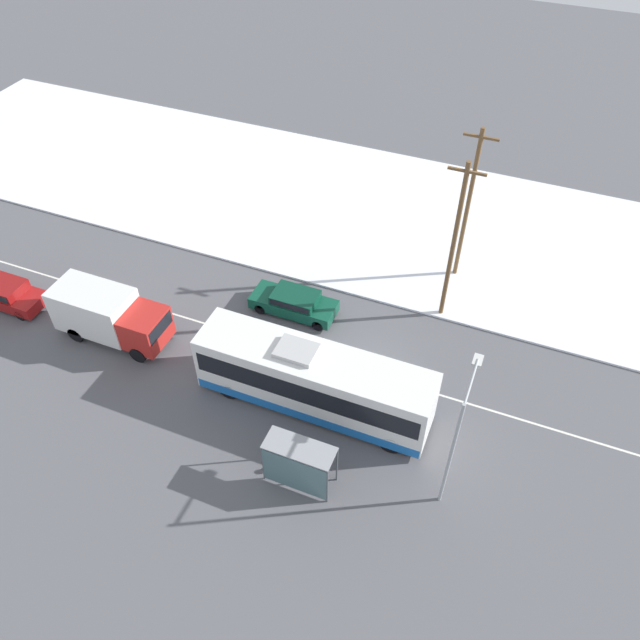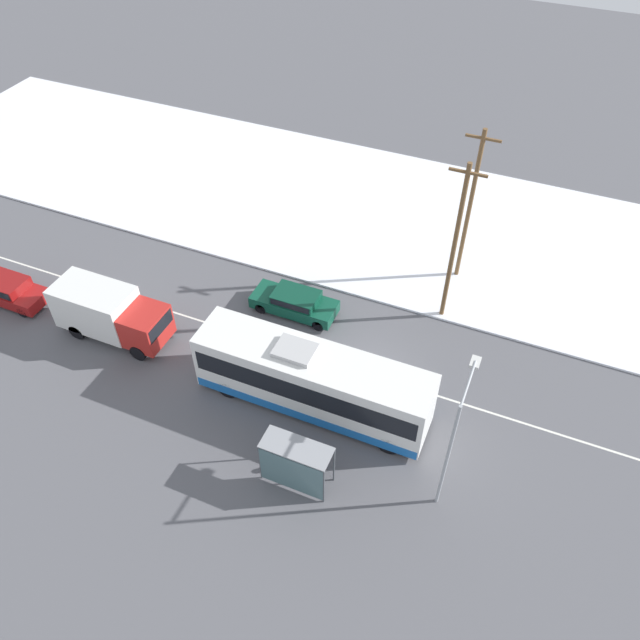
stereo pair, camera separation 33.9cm
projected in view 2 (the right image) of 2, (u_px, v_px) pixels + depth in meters
ground_plane at (368, 374)px, 31.28m from camera, size 120.00×120.00×0.00m
snow_lot at (438, 229)px, 39.84m from camera, size 80.00×15.89×0.12m
lane_marking_center at (368, 374)px, 31.27m from camera, size 60.00×0.12×0.00m
city_bus at (312, 380)px, 28.73m from camera, size 11.13×2.57×3.55m
box_truck at (109, 312)px, 32.19m from camera, size 6.06×2.30×2.87m
sedan_car at (295, 302)px, 33.97m from camera, size 4.71×1.80×1.36m
parked_car_near_truck at (10, 290)px, 34.60m from camera, size 4.17×1.80×1.47m
pedestrian_at_stop at (314, 454)px, 26.78m from camera, size 0.57×0.25×1.58m
bus_shelter at (294, 462)px, 25.67m from camera, size 2.99×1.20×2.40m
streetlamp at (455, 432)px, 23.72m from camera, size 0.36×2.78×6.50m
utility_pole_roadside at (455, 244)px, 30.87m from camera, size 1.80×0.24×9.43m
utility_pole_snowlot at (470, 206)px, 33.31m from camera, size 1.80×0.24×9.31m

